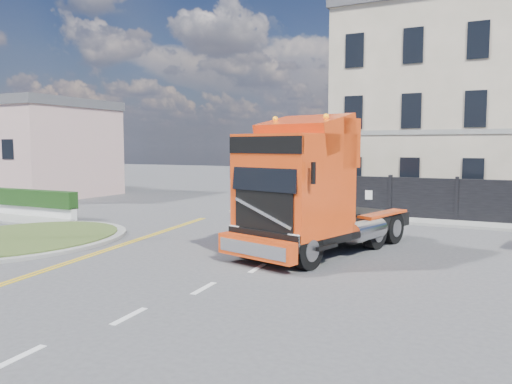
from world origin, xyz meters
The scene contains 8 objects.
ground centered at (0.00, 0.00, 0.00)m, with size 120.00×120.00×0.00m, color #424244.
traffic_island centered at (-7.00, -3.00, 0.08)m, with size 6.80×6.80×0.17m.
hedge_wall centered at (-13.00, 1.50, 0.74)m, with size 8.00×0.55×1.35m.
seaside_bldg_pink centered at (-20.00, 9.00, 3.00)m, with size 8.00×8.00×6.00m, color #BF9895.
hoarding_fence centered at (6.55, 9.00, 1.00)m, with size 18.80×0.25×2.00m.
georgian_building centered at (6.00, 16.50, 5.77)m, with size 12.30×10.30×12.80m.
pavement_far centered at (6.00, 8.10, 0.06)m, with size 20.00×1.60×0.12m, color gray.
truck centered at (3.28, -0.50, 1.94)m, with size 4.53×7.69×4.34m.
Camera 1 is at (8.86, -15.36, 3.49)m, focal length 35.00 mm.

